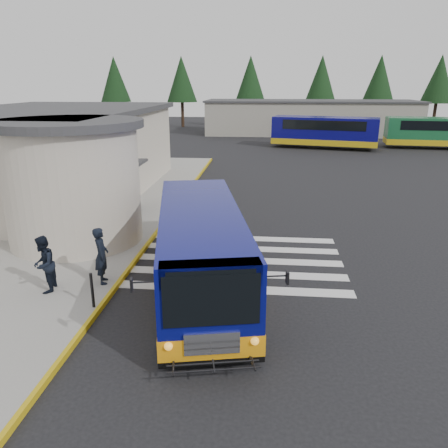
# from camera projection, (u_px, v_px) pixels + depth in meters

# --- Properties ---
(ground) EXTENTS (140.00, 140.00, 0.00)m
(ground) POSITION_uv_depth(u_px,v_px,m) (248.00, 253.00, 16.95)
(ground) COLOR black
(ground) RESTS_ON ground
(sidewalk) EXTENTS (10.00, 34.00, 0.15)m
(sidewalk) POSITION_uv_depth(u_px,v_px,m) (69.00, 215.00, 21.54)
(sidewalk) COLOR gray
(sidewalk) RESTS_ON ground
(curb_strip) EXTENTS (0.12, 34.00, 0.16)m
(curb_strip) POSITION_uv_depth(u_px,v_px,m) (168.00, 218.00, 21.08)
(curb_strip) COLOR gold
(curb_strip) RESTS_ON ground
(station_building) EXTENTS (12.70, 18.70, 4.80)m
(station_building) POSITION_uv_depth(u_px,v_px,m) (55.00, 155.00, 23.70)
(station_building) COLOR #B9AF9D
(station_building) RESTS_ON ground
(crosswalk) EXTENTS (8.00, 5.35, 0.01)m
(crosswalk) POSITION_uv_depth(u_px,v_px,m) (233.00, 260.00, 16.23)
(crosswalk) COLOR silver
(crosswalk) RESTS_ON ground
(depot_building) EXTENTS (26.40, 8.40, 4.20)m
(depot_building) POSITION_uv_depth(u_px,v_px,m) (310.00, 117.00, 55.51)
(depot_building) COLOR gray
(depot_building) RESTS_ON ground
(tree_line) EXTENTS (58.40, 4.40, 10.00)m
(tree_line) POSITION_uv_depth(u_px,v_px,m) (309.00, 79.00, 61.61)
(tree_line) COLOR black
(tree_line) RESTS_ON ground
(transit_bus) EXTENTS (4.58, 9.58, 2.63)m
(transit_bus) POSITION_uv_depth(u_px,v_px,m) (201.00, 253.00, 13.53)
(transit_bus) COLOR #080C64
(transit_bus) RESTS_ON ground
(pedestrian_a) EXTENTS (0.65, 0.79, 1.85)m
(pedestrian_a) POSITION_uv_depth(u_px,v_px,m) (101.00, 256.00, 13.81)
(pedestrian_a) COLOR black
(pedestrian_a) RESTS_ON sidewalk
(pedestrian_b) EXTENTS (0.81, 0.97, 1.78)m
(pedestrian_b) POSITION_uv_depth(u_px,v_px,m) (44.00, 264.00, 13.22)
(pedestrian_b) COLOR black
(pedestrian_b) RESTS_ON sidewalk
(bollard) EXTENTS (0.09, 0.09, 1.05)m
(bollard) POSITION_uv_depth(u_px,v_px,m) (92.00, 290.00, 12.38)
(bollard) COLOR black
(bollard) RESTS_ON sidewalk
(far_bus_a) EXTENTS (10.64, 5.21, 2.65)m
(far_bus_a) POSITION_uv_depth(u_px,v_px,m) (325.00, 131.00, 43.44)
(far_bus_a) COLOR #09075C
(far_bus_a) RESTS_ON ground
(far_bus_b) EXTENTS (10.31, 3.88, 2.60)m
(far_bus_b) POSITION_uv_depth(u_px,v_px,m) (439.00, 131.00, 43.28)
(far_bus_b) COLOR #17572F
(far_bus_b) RESTS_ON ground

